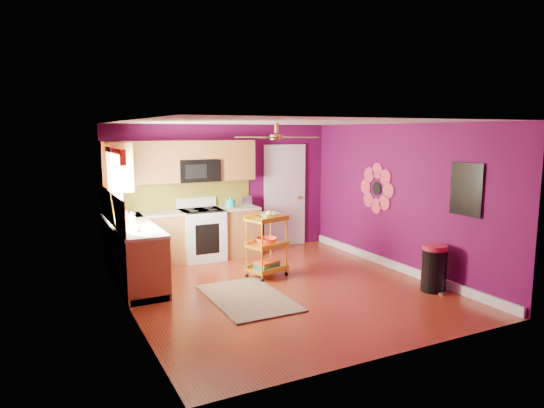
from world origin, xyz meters
TOP-DOWN VIEW (x-y plane):
  - ground at (0.00, 0.00)m, footprint 5.00×5.00m
  - room_envelope at (0.03, 0.00)m, footprint 4.54×5.04m
  - lower_cabinets at (-1.35, 1.82)m, footprint 2.81×2.31m
  - electric_range at (-0.55, 2.17)m, footprint 0.76×0.66m
  - upper_cabinetry at (-1.24, 2.17)m, footprint 2.80×2.30m
  - left_window at (-2.22, 1.05)m, footprint 0.08×1.35m
  - panel_door at (1.35, 2.47)m, footprint 0.95×0.11m
  - right_wall_art at (2.23, -0.34)m, footprint 0.04×2.74m
  - ceiling_fan at (0.00, 0.20)m, footprint 1.01×1.01m
  - shag_rug at (-0.66, -0.19)m, footprint 1.02×1.67m
  - rolling_cart at (0.06, 0.64)m, footprint 0.71×0.60m
  - trash_can at (1.97, -1.12)m, footprint 0.48×0.48m
  - teal_kettle at (0.03, 2.16)m, footprint 0.18×0.18m
  - toaster at (0.40, 2.31)m, footprint 0.22×0.15m
  - soap_bottle_a at (-1.97, 1.23)m, footprint 0.09×0.09m
  - soap_bottle_b at (-1.99, 1.56)m, footprint 0.14×0.14m
  - counter_dish at (-1.91, 1.96)m, footprint 0.27×0.27m
  - counter_cup at (-2.01, 0.68)m, footprint 0.13×0.13m

SIDE VIEW (x-z plane):
  - ground at x=0.00m, z-range 0.00..0.00m
  - shag_rug at x=-0.66m, z-range 0.00..0.02m
  - trash_can at x=1.97m, z-range 0.00..0.70m
  - lower_cabinets at x=-1.35m, z-range -0.04..0.90m
  - electric_range at x=-0.55m, z-range -0.08..1.05m
  - rolling_cart at x=0.06m, z-range 0.02..1.11m
  - counter_dish at x=-1.91m, z-range 0.94..1.01m
  - counter_cup at x=-2.01m, z-range 0.94..1.04m
  - teal_kettle at x=0.03m, z-range 0.92..1.13m
  - panel_door at x=1.35m, z-range -0.05..2.10m
  - soap_bottle_b at x=-1.99m, z-range 0.94..1.12m
  - toaster at x=0.40m, z-range 0.94..1.12m
  - soap_bottle_a at x=-1.97m, z-range 0.94..1.14m
  - right_wall_art at x=2.23m, z-range 0.92..1.96m
  - room_envelope at x=0.03m, z-range 0.37..2.89m
  - left_window at x=-2.22m, z-range 1.20..2.28m
  - upper_cabinetry at x=-1.24m, z-range 1.17..2.43m
  - ceiling_fan at x=0.00m, z-range 2.16..2.42m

